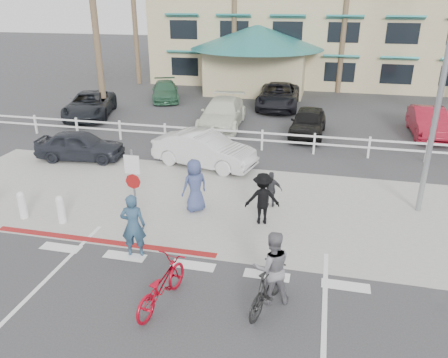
% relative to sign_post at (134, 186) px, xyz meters
% --- Properties ---
extents(ground, '(140.00, 140.00, 0.00)m').
position_rel_sign_post_xyz_m(ground, '(2.30, -2.20, -1.45)').
color(ground, '#333335').
extents(bike_path, '(12.00, 16.00, 0.01)m').
position_rel_sign_post_xyz_m(bike_path, '(2.30, -4.20, -1.45)').
color(bike_path, '#333335').
rests_on(bike_path, ground).
extents(sidewalk_plaza, '(22.00, 7.00, 0.01)m').
position_rel_sign_post_xyz_m(sidewalk_plaza, '(2.30, 2.30, -1.44)').
color(sidewalk_plaza, gray).
rests_on(sidewalk_plaza, ground).
extents(cross_street, '(40.00, 5.00, 0.01)m').
position_rel_sign_post_xyz_m(cross_street, '(2.30, 6.30, -1.45)').
color(cross_street, '#333335').
rests_on(cross_street, ground).
extents(parking_lot, '(50.00, 16.00, 0.01)m').
position_rel_sign_post_xyz_m(parking_lot, '(2.30, 15.80, -1.45)').
color(parking_lot, '#333335').
rests_on(parking_lot, ground).
extents(curb_red, '(7.00, 0.25, 0.02)m').
position_rel_sign_post_xyz_m(curb_red, '(-0.70, -1.00, -1.44)').
color(curb_red, maroon).
rests_on(curb_red, ground).
extents(rail_fence, '(29.40, 0.16, 1.00)m').
position_rel_sign_post_xyz_m(rail_fence, '(2.80, 8.30, -0.95)').
color(rail_fence, silver).
rests_on(rail_fence, ground).
extents(building, '(28.00, 16.00, 11.30)m').
position_rel_sign_post_xyz_m(building, '(4.30, 28.80, 4.20)').
color(building, '#C4B386').
rests_on(building, ground).
extents(sign_post, '(0.50, 0.10, 2.90)m').
position_rel_sign_post_xyz_m(sign_post, '(0.00, 0.00, 0.00)').
color(sign_post, gray).
rests_on(sign_post, ground).
extents(bollard_0, '(0.26, 0.26, 0.95)m').
position_rel_sign_post_xyz_m(bollard_0, '(-2.50, -0.20, -0.97)').
color(bollard_0, silver).
rests_on(bollard_0, ground).
extents(bollard_1, '(0.26, 0.26, 0.95)m').
position_rel_sign_post_xyz_m(bollard_1, '(-3.90, -0.20, -0.97)').
color(bollard_1, silver).
rests_on(bollard_1, ground).
extents(streetlight_0, '(0.60, 2.00, 9.00)m').
position_rel_sign_post_xyz_m(streetlight_0, '(8.80, 3.30, 3.05)').
color(streetlight_0, gray).
rests_on(streetlight_0, ground).
extents(palm_10, '(4.00, 4.00, 12.00)m').
position_rel_sign_post_xyz_m(palm_10, '(-7.70, 12.80, 4.55)').
color(palm_10, '#275420').
rests_on(palm_10, ground).
extents(bike_red, '(1.09, 2.15, 1.08)m').
position_rel_sign_post_xyz_m(bike_red, '(2.03, -3.28, -0.91)').
color(bike_red, '#9D0617').
rests_on(bike_red, ground).
extents(rider_red, '(0.77, 0.59, 1.86)m').
position_rel_sign_post_xyz_m(rider_red, '(0.56, -1.43, -0.52)').
color(rider_red, navy).
rests_on(rider_red, ground).
extents(bike_black, '(1.05, 1.92, 1.11)m').
position_rel_sign_post_xyz_m(bike_black, '(4.47, -2.83, -0.89)').
color(bike_black, black).
rests_on(bike_black, ground).
extents(rider_black, '(1.08, 0.95, 1.85)m').
position_rel_sign_post_xyz_m(rider_black, '(4.52, -2.55, -0.53)').
color(rider_black, slate).
rests_on(rider_black, ground).
extents(pedestrian_a, '(1.22, 0.88, 1.71)m').
position_rel_sign_post_xyz_m(pedestrian_a, '(3.74, 1.25, -0.60)').
color(pedestrian_a, black).
rests_on(pedestrian_a, ground).
extents(pedestrian_child, '(0.76, 0.33, 1.28)m').
position_rel_sign_post_xyz_m(pedestrian_child, '(3.87, 2.46, -0.81)').
color(pedestrian_child, '#2D2E31').
rests_on(pedestrian_child, ground).
extents(pedestrian_b, '(1.04, 1.04, 1.82)m').
position_rel_sign_post_xyz_m(pedestrian_b, '(1.41, 1.61, -0.54)').
color(pedestrian_b, navy).
rests_on(pedestrian_b, ground).
extents(car_white_sedan, '(4.69, 2.59, 1.47)m').
position_rel_sign_post_xyz_m(car_white_sedan, '(0.59, 5.75, -0.72)').
color(car_white_sedan, silver).
rests_on(car_white_sedan, ground).
extents(car_red_compact, '(3.98, 1.98, 1.30)m').
position_rel_sign_post_xyz_m(car_red_compact, '(-4.96, 5.29, -0.80)').
color(car_red_compact, '#20232A').
rests_on(car_red_compact, ground).
extents(lot_car_0, '(3.82, 5.72, 1.46)m').
position_rel_sign_post_xyz_m(lot_car_0, '(-8.23, 12.10, -0.72)').
color(lot_car_0, black).
rests_on(lot_car_0, ground).
extents(lot_car_1, '(2.43, 5.38, 1.53)m').
position_rel_sign_post_xyz_m(lot_car_1, '(-0.02, 11.72, -0.68)').
color(lot_car_1, silver).
rests_on(lot_car_1, ground).
extents(lot_car_2, '(1.89, 4.25, 1.42)m').
position_rel_sign_post_xyz_m(lot_car_2, '(4.66, 11.21, -0.74)').
color(lot_car_2, black).
rests_on(lot_car_2, ground).
extents(lot_car_3, '(1.56, 4.39, 1.44)m').
position_rel_sign_post_xyz_m(lot_car_3, '(10.69, 12.57, -0.73)').
color(lot_car_3, maroon).
rests_on(lot_car_3, ground).
extents(lot_car_4, '(3.19, 4.69, 1.26)m').
position_rel_sign_post_xyz_m(lot_car_4, '(-5.45, 17.46, -0.82)').
color(lot_car_4, '#2D5C40').
rests_on(lot_car_4, ground).
extents(lot_car_5, '(2.71, 5.57, 1.53)m').
position_rel_sign_post_xyz_m(lot_car_5, '(2.47, 16.97, -0.69)').
color(lot_car_5, black).
rests_on(lot_car_5, ground).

